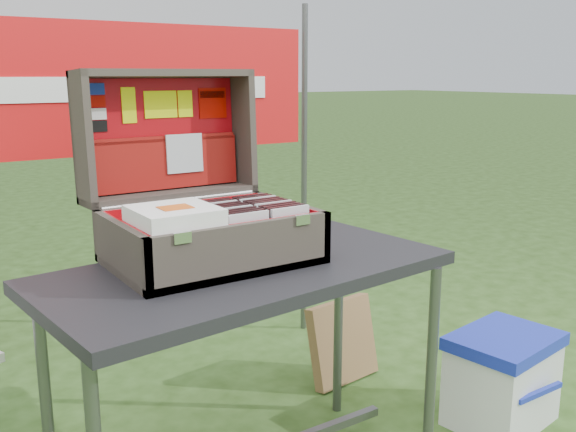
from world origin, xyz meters
TOP-DOWN VIEW (x-y plane):
  - table at (-0.11, 0.05)m, footprint 1.31×0.75m
  - table_top at (-0.11, 0.05)m, footprint 1.31×0.75m
  - table_leg_fr at (0.46, -0.20)m, footprint 0.04×0.04m
  - table_leg_bl at (-0.67, 0.30)m, footprint 0.04×0.04m
  - table_leg_br at (0.46, 0.30)m, footprint 0.04×0.04m
  - suitcase at (-0.18, 0.20)m, footprint 0.60×0.59m
  - suitcase_base_bottom at (-0.18, 0.14)m, footprint 0.60×0.43m
  - suitcase_base_wall_front at (-0.18, -0.06)m, footprint 0.60×0.02m
  - suitcase_base_wall_back at (-0.18, 0.35)m, footprint 0.60×0.02m
  - suitcase_base_wall_left at (-0.47, 0.14)m, footprint 0.02×0.43m
  - suitcase_base_wall_right at (0.11, 0.14)m, footprint 0.02×0.43m
  - suitcase_liner_floor at (-0.18, 0.14)m, footprint 0.56×0.38m
  - suitcase_latch_left at (-0.37, -0.07)m, footprint 0.05×0.01m
  - suitcase_latch_right at (0.02, -0.07)m, footprint 0.05×0.01m
  - suitcase_hinge at (-0.18, 0.36)m, footprint 0.54×0.02m
  - suitcase_lid_back at (-0.18, 0.52)m, footprint 0.60×0.04m
  - suitcase_lid_rim_far at (-0.18, 0.46)m, footprint 0.60×0.16m
  - suitcase_lid_rim_near at (-0.18, 0.44)m, footprint 0.60×0.16m
  - suitcase_lid_rim_left at (-0.47, 0.45)m, footprint 0.02×0.18m
  - suitcase_lid_rim_right at (0.11, 0.45)m, footprint 0.02×0.18m
  - suitcase_lid_liner at (-0.18, 0.50)m, footprint 0.55×0.02m
  - suitcase_liner_wall_front at (-0.18, -0.05)m, footprint 0.56×0.01m
  - suitcase_liner_wall_back at (-0.18, 0.33)m, footprint 0.56×0.01m
  - suitcase_liner_wall_left at (-0.45, 0.14)m, footprint 0.01×0.38m
  - suitcase_liner_wall_right at (0.10, 0.14)m, footprint 0.01×0.38m
  - suitcase_lid_pocket at (-0.18, 0.48)m, footprint 0.54×0.04m
  - suitcase_pocket_edge at (-0.18, 0.48)m, footprint 0.53×0.02m
  - suitcase_pocket_cd at (-0.11, 0.46)m, footprint 0.13×0.02m
  - lid_sticker_cc_a at (-0.40, 0.50)m, footprint 0.06×0.00m
  - lid_sticker_cc_b at (-0.40, 0.50)m, footprint 0.06×0.00m
  - lid_sticker_cc_c at (-0.40, 0.50)m, footprint 0.06×0.00m
  - lid_sticker_cc_d at (-0.40, 0.50)m, footprint 0.06×0.00m
  - lid_card_neon_tall at (-0.29, 0.50)m, footprint 0.05×0.01m
  - lid_card_neon_main at (-0.18, 0.50)m, footprint 0.12×0.01m
  - lid_card_neon_small at (-0.08, 0.50)m, footprint 0.05×0.01m
  - lid_sticker_band at (0.02, 0.50)m, footprint 0.11×0.01m
  - lid_sticker_band_bar at (0.02, 0.50)m, footprint 0.10×0.00m
  - cd_left_0 at (-0.14, -0.03)m, footprint 0.13×0.01m
  - cd_left_1 at (-0.14, -0.00)m, footprint 0.13×0.01m
  - cd_left_2 at (-0.14, 0.02)m, footprint 0.13×0.01m
  - cd_left_3 at (-0.14, 0.05)m, footprint 0.13×0.01m
  - cd_left_4 at (-0.14, 0.07)m, footprint 0.13×0.01m
  - cd_left_5 at (-0.14, 0.09)m, footprint 0.13×0.01m
  - cd_left_6 at (-0.14, 0.12)m, footprint 0.13×0.01m
  - cd_left_7 at (-0.14, 0.14)m, footprint 0.13×0.01m
  - cd_left_8 at (-0.14, 0.16)m, footprint 0.13×0.01m
  - cd_left_9 at (-0.14, 0.19)m, footprint 0.13×0.01m
  - cd_left_10 at (-0.14, 0.21)m, footprint 0.13×0.01m
  - cd_right_0 at (0.01, -0.03)m, footprint 0.13×0.01m
  - cd_right_1 at (0.01, -0.00)m, footprint 0.13×0.01m
  - cd_right_2 at (0.01, 0.02)m, footprint 0.13×0.01m
  - cd_right_3 at (0.01, 0.05)m, footprint 0.13×0.01m
  - cd_right_4 at (0.01, 0.07)m, footprint 0.13×0.01m
  - cd_right_5 at (0.01, 0.09)m, footprint 0.13×0.01m
  - cd_right_6 at (0.01, 0.12)m, footprint 0.13×0.01m
  - cd_right_7 at (0.01, 0.14)m, footprint 0.13×0.01m
  - cd_right_8 at (0.01, 0.16)m, footprint 0.13×0.01m
  - cd_right_9 at (0.01, 0.19)m, footprint 0.13×0.01m
  - cd_right_10 at (0.01, 0.21)m, footprint 0.13×0.01m
  - songbook_0 at (-0.33, 0.06)m, footprint 0.23×0.23m
  - songbook_1 at (-0.33, 0.06)m, footprint 0.23×0.23m
  - songbook_2 at (-0.33, 0.06)m, footprint 0.23×0.23m
  - songbook_3 at (-0.33, 0.06)m, footprint 0.23×0.23m
  - songbook_4 at (-0.33, 0.06)m, footprint 0.23×0.23m
  - songbook_5 at (-0.33, 0.06)m, footprint 0.23×0.23m
  - songbook_6 at (-0.33, 0.06)m, footprint 0.23×0.23m
  - songbook_7 at (-0.33, 0.06)m, footprint 0.23×0.23m
  - songbook_8 at (-0.33, 0.06)m, footprint 0.23×0.23m
  - songbook_graphic at (-0.33, 0.05)m, footprint 0.09×0.07m
  - cooler at (0.95, -0.13)m, footprint 0.46×0.38m
  - cooler_body at (0.95, -0.13)m, footprint 0.44×0.36m
  - cooler_lid at (0.95, -0.13)m, footprint 0.46×0.38m
  - cooler_handle at (0.95, -0.30)m, footprint 0.25×0.02m
  - cardboard_box at (0.65, 0.51)m, footprint 0.36×0.17m
  - banner_post_right at (0.85, 1.10)m, footprint 0.03×0.03m
  - banner at (0.00, 1.09)m, footprint 1.60×0.02m
  - banner_text at (0.00, 1.08)m, footprint 1.20×0.00m

SIDE VIEW (x-z plane):
  - cooler_body at x=0.95m, z-range 0.00..0.32m
  - cardboard_box at x=0.65m, z-range 0.00..0.37m
  - cooler at x=0.95m, z-range 0.00..0.37m
  - cooler_handle at x=0.95m, z-range 0.19..0.21m
  - cooler_lid at x=0.95m, z-range 0.32..0.37m
  - table_leg_fr at x=0.46m, z-range 0.00..0.74m
  - table_leg_bl at x=-0.67m, z-range 0.00..0.74m
  - table_leg_br at x=0.46m, z-range 0.00..0.74m
  - table at x=-0.11m, z-range 0.00..0.78m
  - table_top at x=-0.11m, z-range 0.74..0.78m
  - suitcase_base_bottom at x=-0.18m, z-range 0.78..0.81m
  - suitcase_liner_floor at x=-0.18m, z-range 0.81..0.81m
  - banner_post_right at x=0.85m, z-range 0.00..1.70m
  - suitcase_base_wall_front at x=-0.18m, z-range 0.78..0.95m
  - suitcase_base_wall_back at x=-0.18m, z-range 0.78..0.95m
  - suitcase_base_wall_left at x=-0.47m, z-range 0.78..0.95m
  - suitcase_base_wall_right at x=0.11m, z-range 0.78..0.95m
  - suitcase_liner_wall_front at x=-0.18m, z-range 0.81..0.95m
  - suitcase_liner_wall_back at x=-0.18m, z-range 0.81..0.95m
  - suitcase_liner_wall_left at x=-0.45m, z-range 0.81..0.95m
  - suitcase_liner_wall_right at x=0.10m, z-range 0.81..0.95m
  - cd_left_0 at x=-0.14m, z-range 0.81..0.97m
  - cd_left_1 at x=-0.14m, z-range 0.81..0.97m
  - cd_left_2 at x=-0.14m, z-range 0.81..0.97m
  - cd_left_3 at x=-0.14m, z-range 0.81..0.97m
  - cd_left_4 at x=-0.14m, z-range 0.81..0.97m
  - cd_left_5 at x=-0.14m, z-range 0.81..0.97m
  - cd_left_6 at x=-0.14m, z-range 0.81..0.97m
  - cd_left_7 at x=-0.14m, z-range 0.81..0.97m
  - cd_left_8 at x=-0.14m, z-range 0.81..0.97m
  - cd_left_9 at x=-0.14m, z-range 0.81..0.97m
  - cd_left_10 at x=-0.14m, z-range 0.81..0.97m
  - cd_right_0 at x=0.01m, z-range 0.81..0.97m
  - cd_right_1 at x=0.01m, z-range 0.81..0.97m
  - cd_right_2 at x=0.01m, z-range 0.81..0.97m
  - cd_right_3 at x=0.01m, z-range 0.81..0.97m
  - cd_right_4 at x=0.01m, z-range 0.81..0.97m
  - cd_right_5 at x=0.01m, z-range 0.81..0.97m
  - cd_right_6 at x=0.01m, z-range 0.81..0.97m
  - cd_right_7 at x=0.01m, z-range 0.81..0.97m
  - cd_right_8 at x=0.01m, z-range 0.81..0.97m
  - cd_right_9 at x=0.01m, z-range 0.81..0.97m
  - cd_right_10 at x=0.01m, z-range 0.81..0.97m
  - suitcase_latch_left at x=-0.37m, z-range 0.92..0.95m
  - suitcase_latch_right at x=0.02m, z-range 0.92..0.95m
  - suitcase_hinge at x=-0.18m, z-range 0.94..0.95m
  - songbook_0 at x=-0.33m, z-range 0.95..0.95m
  - songbook_1 at x=-0.33m, z-range 0.95..0.96m
  - suitcase_lid_rim_near at x=-0.18m, z-range 0.94..0.97m
  - songbook_2 at x=-0.33m, z-range 0.96..0.96m
  - songbook_3 at x=-0.33m, z-range 0.96..0.97m
  - songbook_4 at x=-0.33m, z-range 0.97..0.97m
  - songbook_5 at x=-0.33m, z-range 0.97..0.98m
  - songbook_6 at x=-0.33m, z-range 0.98..0.98m
  - songbook_7 at x=-0.33m, z-range 0.98..0.99m
  - songbook_8 at x=-0.33m, z-range 0.99..0.99m
  - songbook_graphic at x=-0.33m, z-range 0.99..0.99m
  - suitcase_lid_pocket at x=-0.18m, z-range 0.97..1.14m
  - suitcase at x=-0.18m, z-range 0.78..1.37m
  - suitcase_pocket_cd at x=-0.11m, z-range 1.02..1.16m
  - suitcase_pocket_edge at x=-0.18m, z-range 1.13..1.15m
  - suitcase_lid_back at x=-0.18m, z-range 0.94..1.37m
  - suitcase_lid_liner at x=-0.18m, z-range 0.97..1.35m
  - suitcase_lid_rim_left at x=-0.47m, z-range 0.94..1.38m
  - suitcase_lid_rim_right at x=0.11m, z-range 0.94..1.38m
  - lid_sticker_cc_d at x=-0.40m, z-range 1.18..1.21m
  - lid_sticker_cc_c at x=-0.40m, z-range 1.22..1.25m
  - lid_card_neon_tall at x=-0.29m, z-range 1.20..1.32m
  - lid_card_neon_main at x=-0.18m, z-range 1.21..1.30m
  - lid_card_neon_small at x=-0.08m, z-range 1.21..1.30m
  - lid_sticker_band at x=0.02m, z-range 1.20..1.31m
  - lid_sticker_cc_b at x=-0.40m, z-range 1.26..1.29m
  - lid_sticker_band_bar at x=0.02m, z-range 1.28..1.30m
  - banner at x=0.00m, z-range 1.02..1.58m
  - banner_text at x=0.00m, z-range 1.25..1.35m
  - lid_sticker_cc_a at x=-0.40m, z-range 1.30..1.33m
  - suitcase_lid_rim_far at x=-0.18m, z-range 1.35..1.38m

